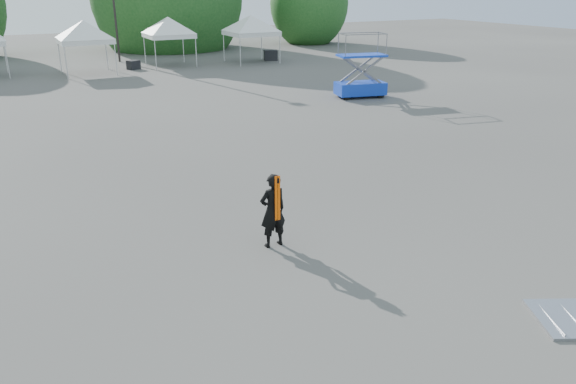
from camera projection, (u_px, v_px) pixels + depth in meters
name	position (u px, v px, depth m)	size (l,w,h in m)	color
ground	(277.00, 224.00, 13.84)	(120.00, 120.00, 0.00)	#474442
tree_far_e	(309.00, 4.00, 52.79)	(3.84, 3.84, 5.84)	#382314
tent_e	(83.00, 25.00, 35.16)	(4.49, 4.49, 3.88)	silver
tent_f	(168.00, 21.00, 38.57)	(4.30, 4.30, 3.88)	silver
tent_g	(251.00, 19.00, 40.31)	(4.67, 4.67, 3.88)	silver
man	(273.00, 210.00, 12.41)	(0.64, 0.44, 1.71)	black
scissor_lift	(361.00, 66.00, 28.36)	(2.68, 1.74, 3.20)	#0D3FB4
crate_mid	(133.00, 65.00, 37.98)	(0.77, 0.60, 0.60)	black
crate_east	(271.00, 55.00, 42.22)	(0.97, 0.76, 0.76)	black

